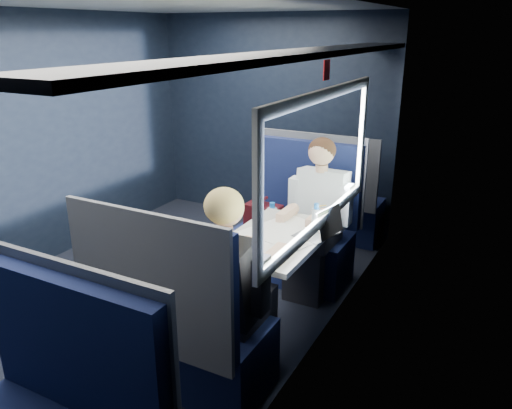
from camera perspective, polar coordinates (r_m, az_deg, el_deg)
The scene contains 12 objects.
ground at distance 4.38m, azimuth -10.63°, elevation -10.01°, with size 2.80×4.20×0.01m, color black.
room_shell at distance 3.87m, azimuth -11.71°, elevation 9.41°, with size 3.00×4.40×2.40m.
table at distance 3.58m, azimuth 1.88°, elevation -4.66°, with size 0.62×1.00×0.74m.
seat_bay_near at distance 4.48m, azimuth 4.53°, elevation -3.02°, with size 1.04×0.62×1.26m.
seat_bay_far at distance 3.12m, azimuth -8.58°, elevation -13.97°, with size 1.04×0.62×1.26m.
seat_row_front at distance 5.29m, azimuth 8.64°, elevation 0.27°, with size 1.04×0.51×1.16m.
man at distance 4.13m, azimuth 6.99°, elevation -0.61°, with size 0.53×0.56×1.32m.
woman at distance 2.96m, azimuth -3.00°, elevation -8.70°, with size 0.53×0.56×1.32m.
papers at distance 3.53m, azimuth 2.64°, elevation -3.61°, with size 0.52×0.75×0.01m, color white.
laptop at distance 3.54m, azimuth 7.54°, elevation -2.73°, with size 0.28×0.33×0.22m.
bottle_small at distance 3.58m, azimuth 6.86°, elevation -1.75°, with size 0.06×0.06×0.22m.
cup at distance 3.68m, azimuth 8.14°, elevation -2.04°, with size 0.07×0.07×0.10m, color white.
Camera 1 is at (2.45, -2.94, 2.12)m, focal length 35.00 mm.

